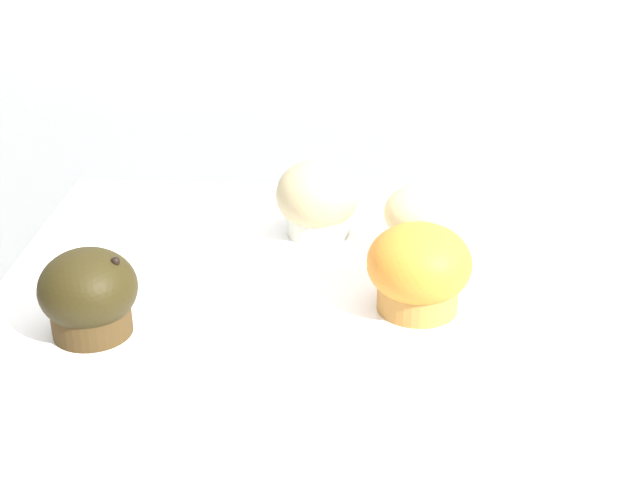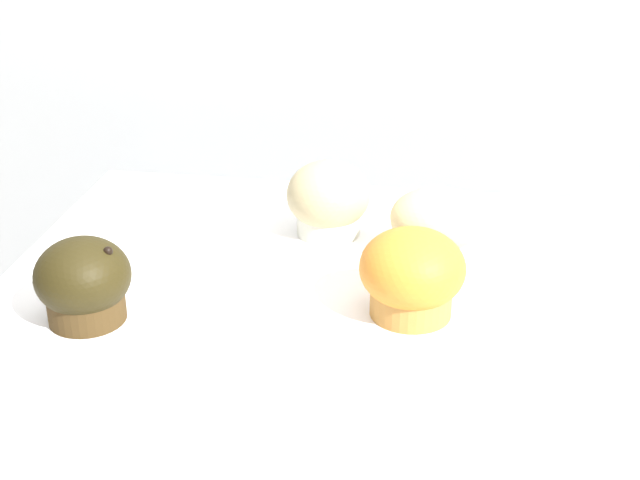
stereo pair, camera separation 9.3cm
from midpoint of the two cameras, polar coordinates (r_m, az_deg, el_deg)
name	(u,v)px [view 1 (the left image)]	position (r m, az deg, el deg)	size (l,w,h in m)	color
wall_back	(435,118)	(1.45, 5.53, 7.73)	(3.20, 0.10, 1.80)	#B2B7BC
muffin_front_center	(318,200)	(1.03, -2.72, 2.54)	(0.10, 0.10, 0.09)	silver
muffin_back_left	(419,270)	(0.87, 3.34, -1.99)	(0.10, 0.10, 0.09)	#C2853D
muffin_back_right	(89,295)	(0.87, -17.57, -3.45)	(0.09, 0.09, 0.09)	#412F16
muffin_front_left	(430,219)	(0.99, 4.40, 1.28)	(0.10, 0.10, 0.08)	white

